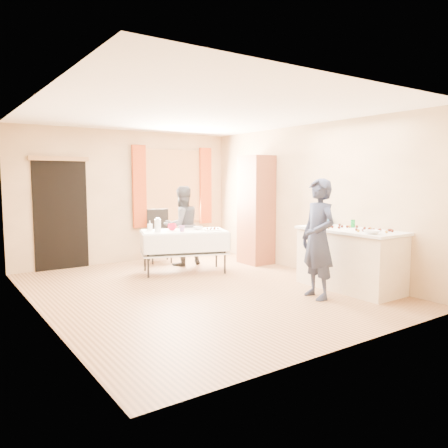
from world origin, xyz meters
TOP-DOWN VIEW (x-y plane):
  - floor at (0.00, 0.00)m, footprint 4.50×5.50m
  - ceiling at (0.00, 0.00)m, footprint 4.50×5.50m
  - wall_back at (0.00, 2.76)m, footprint 4.50×0.02m
  - wall_front at (0.00, -2.76)m, footprint 4.50×0.02m
  - wall_left at (-2.26, 0.00)m, footprint 0.02×5.50m
  - wall_right at (2.26, 0.00)m, footprint 0.02×5.50m
  - window_frame at (1.00, 2.72)m, footprint 1.32×0.06m
  - window_pane at (1.00, 2.71)m, footprint 1.20×0.02m
  - curtain_left at (0.22, 2.67)m, footprint 0.28×0.06m
  - curtain_right at (1.78, 2.67)m, footprint 0.28×0.06m
  - doorway at (-1.30, 2.73)m, footprint 0.95×0.04m
  - door_lintel at (-1.30, 2.70)m, footprint 1.05×0.06m
  - cabinet at (1.99, 1.15)m, footprint 0.50×0.60m
  - counter at (1.89, -1.24)m, footprint 0.76×1.61m
  - party_table at (0.41, 1.21)m, footprint 1.66×1.21m
  - chair at (0.49, 2.35)m, footprint 0.53×0.53m
  - girl at (1.12, -1.31)m, footprint 0.73×0.59m
  - woman at (0.70, 1.80)m, footprint 0.75×0.59m
  - soda_can at (2.09, -1.11)m, footprint 0.08×0.08m
  - mixing_bowl at (1.66, -1.78)m, footprint 0.37×0.37m
  - foam_block at (1.82, -0.59)m, footprint 0.15×0.10m
  - blue_basket at (2.10, -0.52)m, footprint 0.35×0.30m
  - pitcher at (-0.08, 1.25)m, footprint 0.13×0.13m
  - cup_red at (0.24, 1.34)m, footprint 0.24×0.24m
  - cup_rainbow at (0.30, 1.08)m, footprint 0.12×0.12m
  - small_bowl at (0.70, 1.20)m, footprint 0.28×0.28m
  - pastry_tray at (0.82, 0.91)m, footprint 0.34×0.30m
  - bottle at (-0.08, 1.56)m, footprint 0.11×0.11m
  - cake_balls at (1.89, -1.38)m, footprint 0.54×1.05m

SIDE VIEW (x-z plane):
  - floor at x=0.00m, z-range -0.02..0.00m
  - chair at x=0.49m, z-range -0.21..0.84m
  - party_table at x=0.41m, z-range 0.07..0.82m
  - counter at x=1.89m, z-range 0.00..0.91m
  - woman at x=0.70m, z-range 0.00..1.52m
  - pastry_tray at x=0.82m, z-range 0.75..0.77m
  - small_bowl at x=0.70m, z-range 0.75..0.80m
  - cup_rainbow at x=0.30m, z-range 0.75..0.85m
  - cup_red at x=0.24m, z-range 0.75..0.87m
  - girl at x=1.12m, z-range 0.00..1.67m
  - bottle at x=-0.08m, z-range 0.75..0.92m
  - pitcher at x=-0.08m, z-range 0.75..0.97m
  - cake_balls at x=1.89m, z-range 0.91..0.95m
  - mixing_bowl at x=1.66m, z-range 0.91..0.96m
  - foam_block at x=1.82m, z-range 0.91..0.99m
  - blue_basket at x=2.10m, z-range 0.91..0.99m
  - soda_can at x=2.09m, z-range 0.91..1.03m
  - doorway at x=-1.30m, z-range 0.00..2.00m
  - cabinet at x=1.99m, z-range 0.00..2.10m
  - wall_back at x=0.00m, z-range 0.00..2.60m
  - wall_front at x=0.00m, z-range 0.00..2.60m
  - wall_left at x=-2.26m, z-range 0.00..2.60m
  - wall_right at x=2.26m, z-range 0.00..2.60m
  - window_frame at x=1.00m, z-range 0.74..2.26m
  - window_pane at x=1.00m, z-range 0.80..2.20m
  - curtain_left at x=0.22m, z-range 0.67..2.33m
  - curtain_right at x=1.78m, z-range 0.67..2.33m
  - door_lintel at x=-1.30m, z-range 1.98..2.06m
  - ceiling at x=0.00m, z-range 2.60..2.62m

